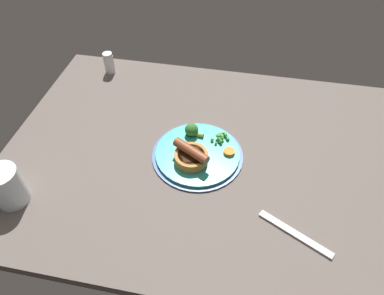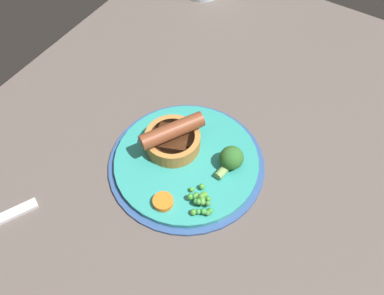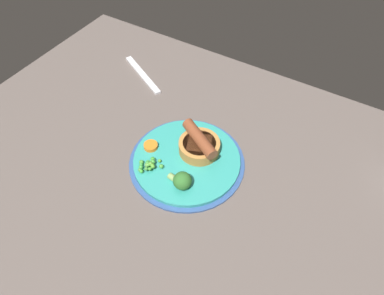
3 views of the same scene
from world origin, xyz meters
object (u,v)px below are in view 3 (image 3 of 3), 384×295
Objects in this scene: dinner_plate at (187,161)px; carrot_slice_0 at (150,147)px; fork at (142,74)px; broccoli_floret_near at (182,181)px; sausage_pudding at (199,145)px; pea_pile at (149,164)px.

carrot_slice_0 reaches higher than dinner_plate.
dinner_plate reaches higher than fork.
carrot_slice_0 is (11.16, -4.79, -1.30)cm from broccoli_floret_near.
sausage_pudding is at bearing -108.82° from dinner_plate.
broccoli_floret_near is at bearing 113.23° from dinner_plate.
dinner_plate is 2.42× the size of sausage_pudding.
broccoli_floret_near is at bearing 177.37° from pea_pile.
carrot_slice_0 is (8.43, 1.58, 1.32)cm from dinner_plate.
broccoli_floret_near is 38.62cm from fork.
sausage_pudding reaches higher than carrot_slice_0.
dinner_plate is 8.16× the size of carrot_slice_0.
dinner_plate is at bearing 170.45° from fork.
sausage_pudding reaches higher than dinner_plate.
sausage_pudding is 10.84cm from carrot_slice_0.
pea_pile is 0.96× the size of broccoli_floret_near.
dinner_plate is 7.41cm from broccoli_floret_near.
sausage_pudding is at bearing 176.55° from fork.
fork is at bearing 179.08° from sausage_pudding.
carrot_slice_0 is at bearing 10.60° from dinner_plate.
pea_pile is 1.71× the size of carrot_slice_0.
broccoli_floret_near is 0.30× the size of fork.
fork is at bearing -51.09° from pea_pile.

